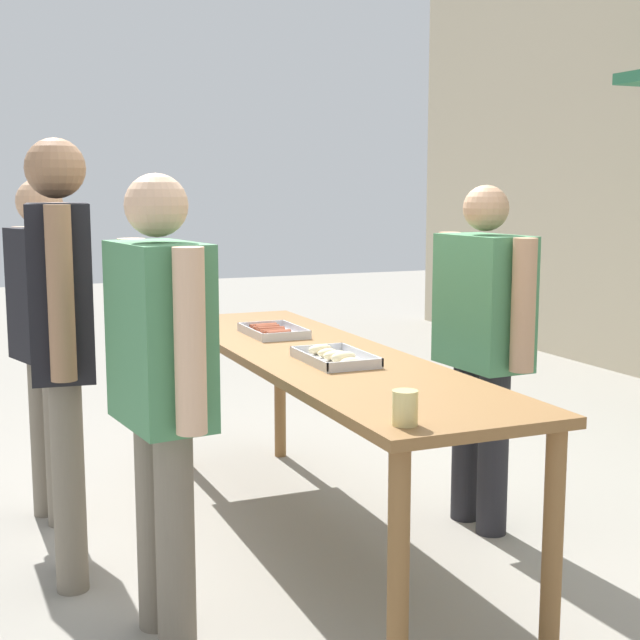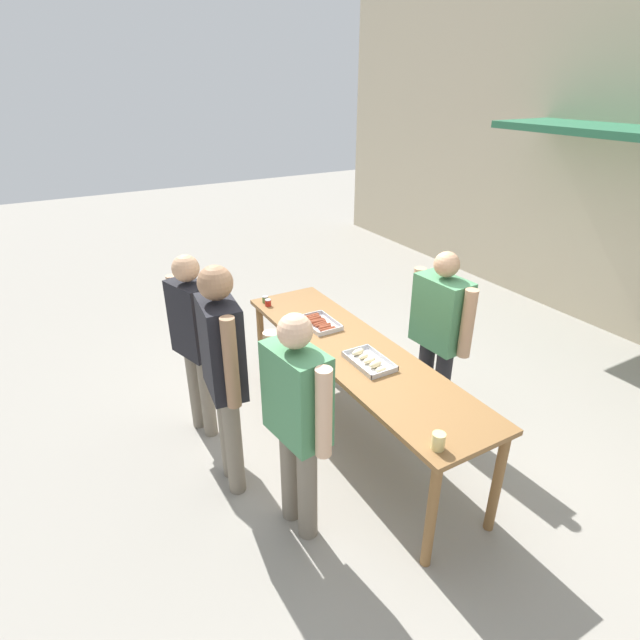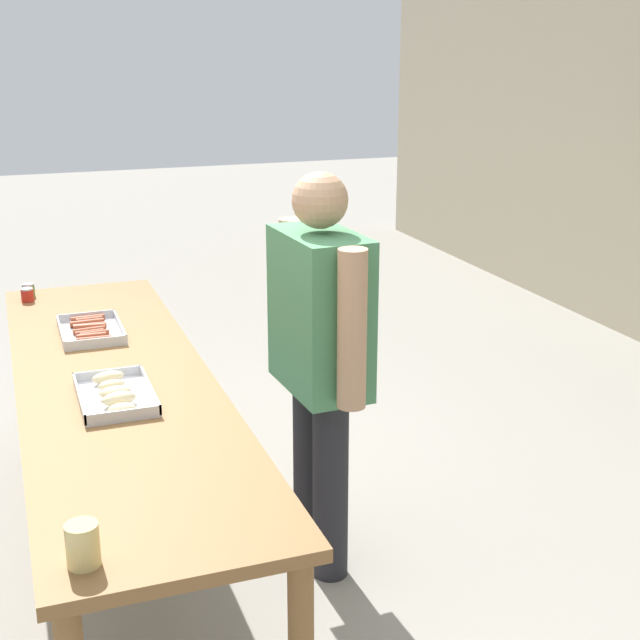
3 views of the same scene
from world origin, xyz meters
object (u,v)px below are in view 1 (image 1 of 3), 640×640
object	(u,v)px
food_tray_buns	(335,357)
condiment_jar_mustard	(194,313)
condiment_jar_ketchup	(197,315)
person_customer_with_cup	(161,372)
beer_cup	(405,408)
person_customer_waiting_in_line	(62,323)
food_tray_sausages	(273,332)
person_customer_holding_hotdog	(45,320)
person_server_behind_table	(483,330)

from	to	relation	value
food_tray_buns	condiment_jar_mustard	bearing A→B (deg)	-171.45
condiment_jar_ketchup	person_customer_with_cup	world-z (taller)	person_customer_with_cup
food_tray_buns	beer_cup	distance (m)	1.05
person_customer_waiting_in_line	condiment_jar_ketchup	bearing A→B (deg)	-30.34
food_tray_sausages	person_customer_with_cup	size ratio (longest dim) A/B	0.24
person_customer_holding_hotdog	condiment_jar_ketchup	bearing A→B (deg)	-81.66
person_server_behind_table	condiment_jar_mustard	bearing A→B (deg)	-146.22
person_server_behind_table	food_tray_buns	bearing A→B (deg)	-85.61
beer_cup	food_tray_buns	bearing A→B (deg)	168.33
person_customer_holding_hotdog	person_customer_waiting_in_line	xyz separation A→B (m)	(0.75, -0.00, 0.09)
food_tray_buns	condiment_jar_mustard	xyz separation A→B (m)	(-1.48, -0.22, 0.01)
beer_cup	person_customer_waiting_in_line	xyz separation A→B (m)	(-1.26, -0.88, 0.15)
person_customer_with_cup	person_customer_waiting_in_line	world-z (taller)	person_customer_waiting_in_line
condiment_jar_mustard	beer_cup	size ratio (longest dim) A/B	0.60
beer_cup	person_customer_waiting_in_line	bearing A→B (deg)	-145.05
person_server_behind_table	beer_cup	bearing A→B (deg)	-45.16
person_server_behind_table	person_customer_waiting_in_line	world-z (taller)	person_customer_waiting_in_line
condiment_jar_mustard	person_server_behind_table	distance (m)	1.72
food_tray_buns	person_customer_with_cup	size ratio (longest dim) A/B	0.25
food_tray_buns	condiment_jar_mustard	distance (m)	1.50
beer_cup	person_server_behind_table	distance (m)	1.52
person_customer_with_cup	person_server_behind_table	bearing A→B (deg)	-80.63
person_customer_with_cup	beer_cup	bearing A→B (deg)	-142.61
person_server_behind_table	person_customer_waiting_in_line	bearing A→B (deg)	-97.10
beer_cup	food_tray_sausages	bearing A→B (deg)	173.33
condiment_jar_mustard	person_server_behind_table	world-z (taller)	person_server_behind_table
beer_cup	person_customer_holding_hotdog	world-z (taller)	person_customer_holding_hotdog
condiment_jar_mustard	beer_cup	xyz separation A→B (m)	(2.51, 0.01, 0.02)
beer_cup	person_customer_waiting_in_line	size ratio (longest dim) A/B	0.06
condiment_jar_ketchup	person_customer_waiting_in_line	size ratio (longest dim) A/B	0.04
person_customer_with_cup	condiment_jar_mustard	bearing A→B (deg)	-25.68
person_customer_with_cup	food_tray_buns	bearing A→B (deg)	-72.38
food_tray_sausages	condiment_jar_mustard	size ratio (longest dim) A/B	5.99
food_tray_sausages	person_customer_holding_hotdog	world-z (taller)	person_customer_holding_hotdog
person_customer_waiting_in_line	person_server_behind_table	bearing A→B (deg)	-87.65
food_tray_buns	person_customer_holding_hotdog	size ratio (longest dim) A/B	0.25
condiment_jar_mustard	person_server_behind_table	bearing A→B (deg)	36.86
condiment_jar_mustard	condiment_jar_ketchup	size ratio (longest dim) A/B	1.00
person_customer_holding_hotdog	food_tray_buns	bearing A→B (deg)	-149.26
condiment_jar_mustard	beer_cup	distance (m)	2.51
person_customer_holding_hotdog	person_customer_with_cup	distance (m)	1.41
condiment_jar_mustard	person_customer_holding_hotdog	world-z (taller)	person_customer_holding_hotdog
person_server_behind_table	person_customer_with_cup	world-z (taller)	person_customer_with_cup
food_tray_buns	person_customer_waiting_in_line	xyz separation A→B (m)	(-0.24, -1.09, 0.18)
person_customer_holding_hotdog	person_customer_with_cup	xyz separation A→B (m)	(1.38, 0.25, -0.01)
food_tray_sausages	person_customer_waiting_in_line	size ratio (longest dim) A/B	0.22
food_tray_buns	condiment_jar_ketchup	bearing A→B (deg)	-170.56
condiment_jar_ketchup	person_customer_holding_hotdog	world-z (taller)	person_customer_holding_hotdog
condiment_jar_ketchup	person_customer_holding_hotdog	distance (m)	0.95
food_tray_buns	condiment_jar_mustard	world-z (taller)	condiment_jar_mustard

